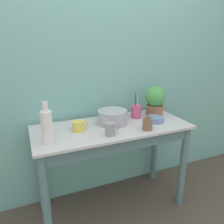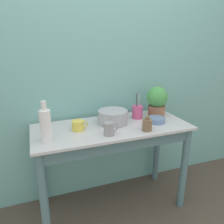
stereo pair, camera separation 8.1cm
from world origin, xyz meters
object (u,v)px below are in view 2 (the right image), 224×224
(bottle_short, at_px, (147,125))
(mug_grey, at_px, (109,129))
(bottle_tall, at_px, (46,125))
(mug_yellow, at_px, (78,125))
(utensil_cup, at_px, (137,112))
(bowl_small_blue, at_px, (156,120))
(bowl_wash_large, at_px, (113,117))
(potted_plant, at_px, (157,100))

(bottle_short, bearing_deg, mug_grey, 176.63)
(bottle_tall, xyz_separation_m, mug_yellow, (0.25, 0.12, -0.08))
(bottle_short, distance_m, utensil_cup, 0.30)
(mug_yellow, xyz_separation_m, bowl_small_blue, (0.66, -0.06, -0.02))
(mug_grey, xyz_separation_m, utensil_cup, (0.36, 0.27, 0.01))
(bowl_wash_large, relative_size, utensil_cup, 1.08)
(mug_grey, relative_size, bowl_small_blue, 0.76)
(bowl_wash_large, distance_m, utensil_cup, 0.26)
(utensil_cup, bearing_deg, bottle_short, -101.68)
(bowl_wash_large, xyz_separation_m, mug_grey, (-0.11, -0.22, -0.01))
(mug_grey, bearing_deg, potted_plant, 25.98)
(bottle_short, bearing_deg, bowl_wash_large, 129.44)
(mug_grey, bearing_deg, bottle_tall, 173.38)
(potted_plant, relative_size, bottle_short, 2.35)
(bowl_wash_large, distance_m, bottle_short, 0.31)
(utensil_cup, bearing_deg, potted_plant, 0.45)
(bowl_wash_large, height_order, bowl_small_blue, bowl_wash_large)
(bottle_short, bearing_deg, bowl_small_blue, 38.77)
(bottle_short, distance_m, mug_yellow, 0.53)
(potted_plant, height_order, mug_grey, potted_plant)
(potted_plant, distance_m, bottle_tall, 1.03)
(bowl_small_blue, height_order, utensil_cup, utensil_cup)
(mug_yellow, distance_m, mug_grey, 0.26)
(mug_grey, relative_size, utensil_cup, 0.49)
(mug_yellow, bearing_deg, bottle_short, -21.00)
(potted_plant, xyz_separation_m, bottle_tall, (-1.00, -0.22, -0.02))
(bowl_wash_large, height_order, bottle_short, bottle_short)
(mug_yellow, relative_size, utensil_cup, 0.55)
(potted_plant, bearing_deg, bottle_short, -131.41)
(potted_plant, height_order, bottle_short, potted_plant)
(potted_plant, distance_m, mug_grey, 0.63)
(bottle_tall, xyz_separation_m, bowl_small_blue, (0.91, 0.06, -0.10))
(bottle_tall, bearing_deg, potted_plant, 12.54)
(mug_yellow, bearing_deg, bowl_wash_large, 8.50)
(bottle_short, relative_size, utensil_cup, 0.50)
(bowl_wash_large, bearing_deg, bowl_small_blue, -16.68)
(bottle_tall, relative_size, bottle_short, 2.48)
(potted_plant, relative_size, mug_yellow, 2.16)
(bottle_short, bearing_deg, potted_plant, 48.59)
(mug_yellow, bearing_deg, utensil_cup, 10.01)
(bottle_short, height_order, bowl_small_blue, bottle_short)
(potted_plant, height_order, bowl_wash_large, potted_plant)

